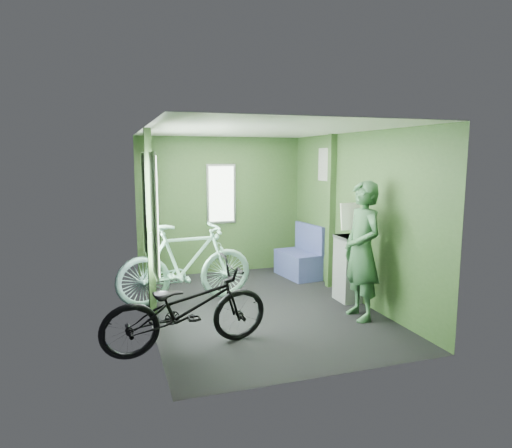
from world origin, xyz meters
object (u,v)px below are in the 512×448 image
Objects in this scene: waste_box at (348,268)px; bench_seat at (299,261)px; passenger at (362,251)px; bicycle_black at (188,350)px; bicycle_mint at (187,303)px.

waste_box is 1.41m from bench_seat.
bench_seat is (0.07, 2.04, -0.59)m from passenger.
waste_box is at bearing -75.24° from bicycle_black.
passenger reaches higher than bicycle_black.
passenger is at bearing -106.22° from waste_box.
waste_box is (2.37, 0.95, 0.45)m from bicycle_black.
bicycle_mint is at bearing -16.23° from bicycle_black.
bicycle_black is at bearing 165.74° from bicycle_mint.
bicycle_black is 2.60m from waste_box.
waste_box is 1.03× the size of bench_seat.
bicycle_mint is 2.11× the size of bench_seat.
bicycle_mint is 2.25m from waste_box.
passenger is (2.18, 0.29, 0.84)m from bicycle_black.
bicycle_black is 3.26m from bench_seat.
bicycle_black is at bearing -141.47° from bench_seat.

